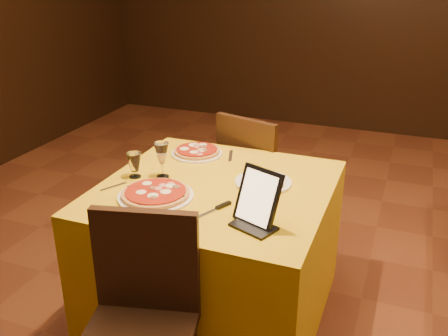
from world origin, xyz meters
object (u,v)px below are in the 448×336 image
(pizza_near, at_px, (156,195))
(pizza_far, at_px, (197,152))
(tablet, at_px, (258,197))
(main_table, at_px, (216,251))
(chair_main_far, at_px, (262,179))
(water_glass, at_px, (134,165))
(wine_glass, at_px, (162,160))

(pizza_near, xyz_separation_m, pizza_far, (-0.04, 0.57, 0.00))
(tablet, bearing_deg, main_table, 159.12)
(pizza_far, height_order, tablet, tablet)
(chair_main_far, bearing_deg, water_glass, 79.72)
(main_table, distance_m, tablet, 0.64)
(water_glass, bearing_deg, main_table, 6.96)
(main_table, relative_size, chair_main_far, 1.21)
(main_table, xyz_separation_m, chair_main_far, (0.00, 0.79, 0.08))
(chair_main_far, height_order, water_glass, chair_main_far)
(main_table, xyz_separation_m, pizza_near, (-0.21, -0.22, 0.39))
(main_table, relative_size, water_glass, 8.46)
(main_table, bearing_deg, pizza_far, 126.52)
(main_table, distance_m, chair_main_far, 0.80)
(pizza_far, height_order, wine_glass, wine_glass)
(pizza_near, bearing_deg, water_glass, 140.90)
(pizza_far, relative_size, water_glass, 2.22)
(main_table, xyz_separation_m, water_glass, (-0.42, -0.05, 0.44))
(main_table, height_order, pizza_near, pizza_near)
(main_table, height_order, chair_main_far, chair_main_far)
(pizza_near, relative_size, pizza_far, 1.23)
(wine_glass, height_order, tablet, tablet)
(chair_main_far, relative_size, tablet, 3.73)
(chair_main_far, distance_m, water_glass, 1.01)
(pizza_far, distance_m, wine_glass, 0.36)
(chair_main_far, relative_size, pizza_far, 3.15)
(pizza_near, bearing_deg, pizza_far, 94.47)
(pizza_near, xyz_separation_m, wine_glass, (-0.08, 0.22, 0.08))
(wine_glass, xyz_separation_m, water_glass, (-0.13, -0.05, -0.03))
(pizza_near, height_order, water_glass, water_glass)
(chair_main_far, height_order, pizza_near, chair_main_far)
(chair_main_far, xyz_separation_m, pizza_near, (-0.21, -1.02, 0.31))
(pizza_near, height_order, pizza_far, same)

